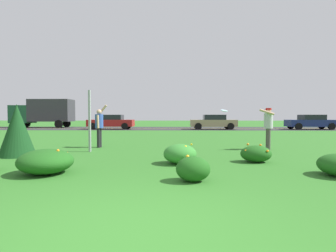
% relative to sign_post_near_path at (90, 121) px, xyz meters
% --- Properties ---
extents(ground_plane, '(120.00, 120.00, 0.00)m').
position_rel_sign_post_near_path_xyz_m(ground_plane, '(2.71, 5.90, -1.15)').
color(ground_plane, '#2D6B23').
extents(highway_strip, '(120.00, 7.95, 0.01)m').
position_rel_sign_post_near_path_xyz_m(highway_strip, '(2.71, 18.80, -1.15)').
color(highway_strip, '#2D2D30').
rests_on(highway_strip, ground).
extents(highway_center_stripe, '(120.00, 0.16, 0.00)m').
position_rel_sign_post_near_path_xyz_m(highway_center_stripe, '(2.71, 18.80, -1.14)').
color(highway_center_stripe, yellow).
rests_on(highway_center_stripe, ground).
extents(daylily_clump_near_camera, '(1.25, 1.29, 0.58)m').
position_rel_sign_post_near_path_xyz_m(daylily_clump_near_camera, '(0.19, -3.84, -0.86)').
color(daylily_clump_near_camera, '#1E5619').
rests_on(daylily_clump_near_camera, ground).
extents(daylily_clump_mid_right, '(0.89, 0.72, 0.53)m').
position_rel_sign_post_near_path_xyz_m(daylily_clump_mid_right, '(5.54, -2.13, -0.91)').
color(daylily_clump_mid_right, '#1E5619').
rests_on(daylily_clump_mid_right, ground).
extents(daylily_clump_mid_left, '(0.71, 0.62, 0.54)m').
position_rel_sign_post_near_path_xyz_m(daylily_clump_mid_left, '(3.56, -4.50, -0.89)').
color(daylily_clump_mid_left, '#1E5619').
rests_on(daylily_clump_mid_left, ground).
extents(daylily_clump_front_left, '(0.93, 0.92, 0.55)m').
position_rel_sign_post_near_path_xyz_m(daylily_clump_front_left, '(3.33, -2.46, -0.87)').
color(daylily_clump_front_left, '#337F2D').
rests_on(daylily_clump_front_left, ground).
extents(sign_post_near_path, '(0.07, 0.10, 2.30)m').
position_rel_sign_post_near_path_xyz_m(sign_post_near_path, '(0.00, 0.00, 0.00)').
color(sign_post_near_path, '#93969B').
rests_on(sign_post_near_path, ground).
extents(evergreen_shrub_side, '(1.17, 1.17, 1.73)m').
position_rel_sign_post_near_path_xyz_m(evergreen_shrub_side, '(-2.06, -1.18, -0.28)').
color(evergreen_shrub_side, '#143D19').
rests_on(evergreen_shrub_side, ground).
extents(person_thrower_blue_shirt, '(0.47, 0.50, 1.82)m').
position_rel_sign_post_near_path_xyz_m(person_thrower_blue_shirt, '(-0.03, 1.38, -0.18)').
color(person_thrower_blue_shirt, '#2D4C9E').
rests_on(person_thrower_blue_shirt, ground).
extents(person_catcher_red_cap_gray_shirt, '(0.58, 0.50, 1.65)m').
position_rel_sign_post_near_path_xyz_m(person_catcher_red_cap_gray_shirt, '(6.88, 0.81, -0.14)').
color(person_catcher_red_cap_gray_shirt, '#B2B2B7').
rests_on(person_catcher_red_cap_gray_shirt, ground).
extents(frisbee_pale_blue, '(0.29, 0.28, 0.12)m').
position_rel_sign_post_near_path_xyz_m(frisbee_pale_blue, '(5.13, 0.78, 0.40)').
color(frisbee_pale_blue, '#ADD6E5').
extents(car_navy_leftmost, '(4.50, 2.00, 1.45)m').
position_rel_sign_post_near_path_xyz_m(car_navy_leftmost, '(16.51, 17.01, -0.41)').
color(car_navy_leftmost, navy).
rests_on(car_navy_leftmost, ground).
extents(car_tan_center_left, '(4.50, 2.00, 1.45)m').
position_rel_sign_post_near_path_xyz_m(car_tan_center_left, '(6.97, 17.01, -0.41)').
color(car_tan_center_left, '#937F60').
rests_on(car_tan_center_left, ground).
extents(car_red_center_right, '(4.50, 2.00, 1.45)m').
position_rel_sign_post_near_path_xyz_m(car_red_center_right, '(-3.24, 17.01, -0.41)').
color(car_red_center_right, maroon).
rests_on(car_red_center_right, ground).
extents(box_truck_dark_green, '(6.70, 2.46, 3.20)m').
position_rel_sign_post_near_path_xyz_m(box_truck_dark_green, '(-11.85, 20.59, 0.65)').
color(box_truck_dark_green, '#194C2D').
rests_on(box_truck_dark_green, ground).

